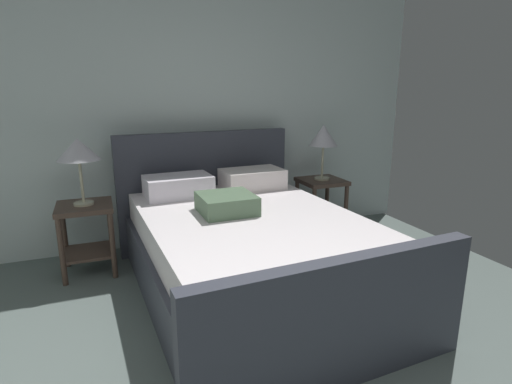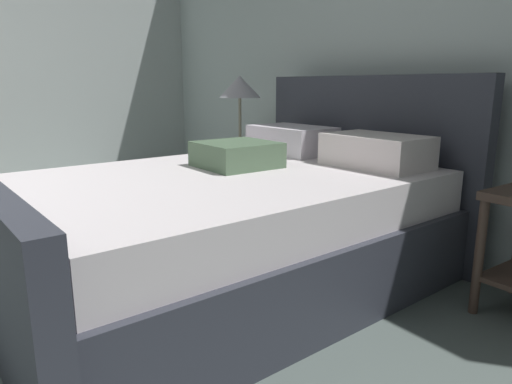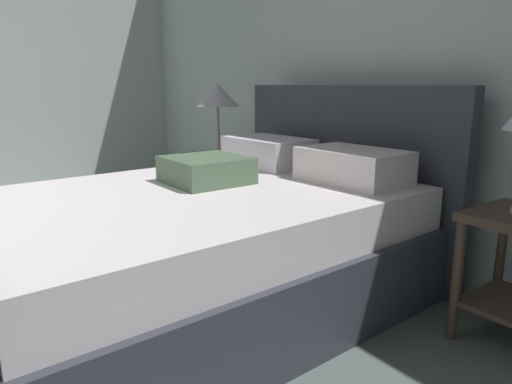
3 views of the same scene
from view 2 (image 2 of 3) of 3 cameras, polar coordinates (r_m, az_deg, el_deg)
wall_back at (r=3.60m, az=12.39°, el=18.67°), size 5.47×0.12×2.88m
bed at (r=2.52m, az=-2.42°, el=-3.72°), size 1.80×2.41×1.13m
nightstand_left at (r=3.87m, az=-1.95°, el=3.12°), size 0.44×0.44×0.60m
table_lamp_left at (r=3.81m, az=-2.02°, el=12.67°), size 0.34×0.34×0.55m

